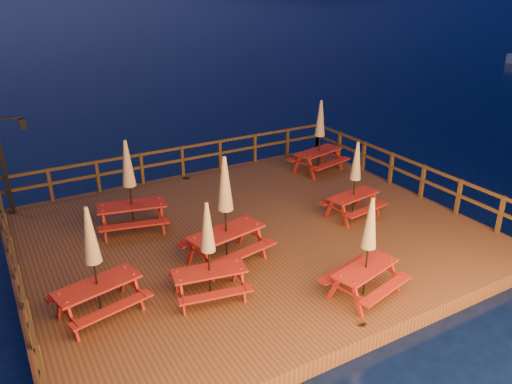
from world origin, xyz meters
TOP-DOWN VIEW (x-y plane):
  - ground at (0.00, 0.00)m, footprint 500.00×500.00m
  - deck at (0.00, 0.00)m, footprint 12.00×10.00m
  - deck_piles at (0.00, 0.00)m, footprint 11.44×9.44m
  - railing at (0.00, 1.78)m, footprint 11.80×9.75m
  - lamp_post at (-5.39, 4.55)m, footprint 0.85×0.18m
  - picnic_table_0 at (-2.75, 1.69)m, footprint 2.12×1.88m
  - picnic_table_1 at (3.10, -0.63)m, footprint 1.76×1.52m
  - picnic_table_2 at (0.73, -3.85)m, footprint 1.91×1.69m
  - picnic_table_3 at (4.43, 2.87)m, footprint 2.10×1.85m
  - picnic_table_4 at (-4.49, -1.65)m, footprint 2.00×1.76m
  - picnic_table_5 at (-2.26, -2.24)m, footprint 1.81×1.58m
  - picnic_table_6 at (-1.25, -1.04)m, footprint 2.16×1.89m

SIDE VIEW (x-z plane):
  - deck_piles at x=0.00m, z-range -1.00..0.40m
  - ground at x=0.00m, z-range 0.00..0.00m
  - deck at x=0.00m, z-range 0.00..0.40m
  - railing at x=0.00m, z-range 0.61..1.71m
  - picnic_table_1 at x=3.10m, z-range 0.44..2.72m
  - picnic_table_5 at x=-2.26m, z-range 0.44..2.73m
  - picnic_table_2 at x=0.73m, z-range 0.45..2.79m
  - picnic_table_4 at x=-4.49m, z-range 0.45..2.92m
  - picnic_table_3 at x=4.43m, z-range 0.45..3.04m
  - picnic_table_0 at x=-2.75m, z-range 0.45..3.06m
  - picnic_table_6 at x=-1.25m, z-range 0.45..3.19m
  - lamp_post at x=-5.39m, z-range 0.70..3.70m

